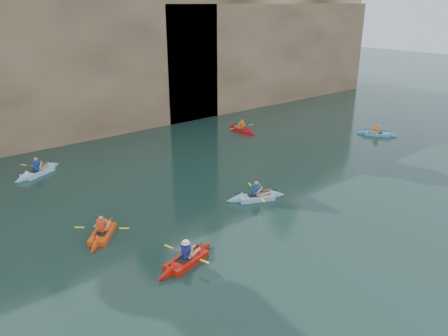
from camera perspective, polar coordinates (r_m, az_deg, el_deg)
ground at (r=16.23m, az=7.49°, el=-15.43°), size 160.00×160.00×0.00m
cliff at (r=40.14m, az=-25.64°, el=13.79°), size 70.00×16.00×12.00m
cliff_slab_center at (r=33.73m, az=-18.93°, el=13.19°), size 24.00×2.40×11.40m
cliff_slab_east at (r=44.88m, az=6.45°, el=14.77°), size 26.00×2.40×9.84m
sea_cave_east at (r=37.25m, az=-6.30°, el=9.40°), size 5.00×1.00×4.50m
main_kayaker at (r=17.43m, az=-4.95°, el=-11.84°), size 3.36×2.18×1.22m
kayaker_orange at (r=19.91m, az=-15.59°, el=-8.19°), size 2.65×2.87×1.21m
kayaker_ltblue_near at (r=22.64m, az=4.22°, el=-3.75°), size 3.24×2.30×1.27m
kayaker_red_far at (r=34.57m, az=2.35°, el=5.02°), size 2.34×3.24×1.18m
kayaker_ltblue_mid at (r=28.09m, az=-23.16°, el=-0.45°), size 3.41×2.31×1.31m
kayaker_blue_east at (r=35.52m, az=19.34°, el=4.26°), size 2.24×3.00×1.11m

